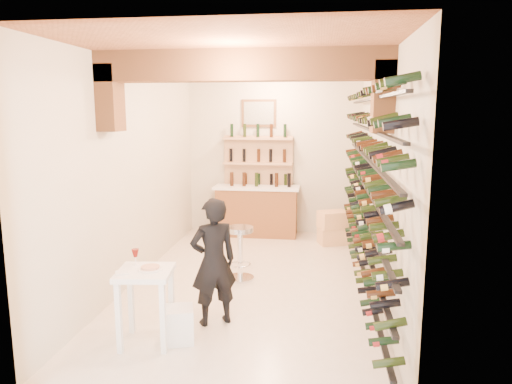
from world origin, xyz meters
TOP-DOWN VIEW (x-y plane):
  - ground at (0.00, 0.00)m, footprint 6.00×6.00m
  - room_shell at (0.00, -0.26)m, footprint 3.52×6.02m
  - wine_rack at (1.53, 0.00)m, footprint 0.32×5.70m
  - back_counter at (-0.30, 2.65)m, footprint 1.70×0.62m
  - back_shelving at (-0.30, 2.89)m, footprint 1.40×0.31m
  - tasting_table at (-0.89, -1.98)m, footprint 0.63×0.63m
  - white_stool at (-0.55, -1.91)m, footprint 0.39×0.39m
  - person at (-0.27, -1.41)m, footprint 0.66×0.60m
  - chrome_barstool at (-0.21, 0.09)m, footprint 0.42×0.42m
  - crate_lower at (1.22, 2.20)m, footprint 0.62×0.52m
  - crate_upper at (1.22, 2.20)m, footprint 0.64×0.56m

SIDE VIEW (x-z plane):
  - ground at x=0.00m, z-range 0.00..0.00m
  - crate_lower at x=1.22m, z-range 0.00..0.32m
  - white_stool at x=-0.55m, z-range 0.00..0.39m
  - chrome_barstool at x=-0.21m, z-range 0.06..0.87m
  - crate_upper at x=1.22m, z-range 0.32..0.63m
  - back_counter at x=-0.30m, z-range -0.11..1.18m
  - tasting_table at x=-0.89m, z-range 0.18..1.18m
  - person at x=-0.27m, z-range 0.00..1.52m
  - back_shelving at x=-0.30m, z-range -0.19..2.53m
  - wine_rack at x=1.53m, z-range 0.27..2.83m
  - room_shell at x=0.00m, z-range 0.65..3.86m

